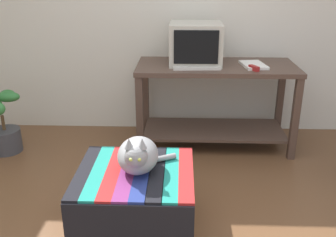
% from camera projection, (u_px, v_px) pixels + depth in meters
% --- Properties ---
extents(desk, '(1.41, 0.64, 0.78)m').
position_uv_depth(desk, '(215.00, 91.00, 3.50)').
color(desk, '#4C382D').
rests_on(desk, ground_plane).
extents(tv_monitor, '(0.45, 0.44, 0.36)m').
position_uv_depth(tv_monitor, '(195.00, 44.00, 3.39)').
color(tv_monitor, '#BCB7A8').
rests_on(tv_monitor, desk).
extents(keyboard, '(0.41, 0.18, 0.02)m').
position_uv_depth(keyboard, '(196.00, 67.00, 3.28)').
color(keyboard, beige).
rests_on(keyboard, desk).
extents(book, '(0.23, 0.32, 0.02)m').
position_uv_depth(book, '(253.00, 65.00, 3.35)').
color(book, white).
rests_on(book, desk).
extents(ottoman_with_blanket, '(0.71, 0.68, 0.42)m').
position_uv_depth(ottoman_with_blanket, '(136.00, 201.00, 2.41)').
color(ottoman_with_blanket, '#7A664C').
rests_on(ottoman_with_blanket, ground_plane).
extents(cat, '(0.36, 0.37, 0.27)m').
position_uv_depth(cat, '(138.00, 155.00, 2.30)').
color(cat, gray).
rests_on(cat, ottoman_with_blanket).
extents(potted_plant, '(0.39, 0.35, 0.62)m').
position_uv_depth(potted_plant, '(2.00, 124.00, 3.43)').
color(potted_plant, '#3D3D42').
rests_on(potted_plant, ground_plane).
extents(stapler, '(0.08, 0.11, 0.04)m').
position_uv_depth(stapler, '(254.00, 68.00, 3.21)').
color(stapler, '#A31E1E').
rests_on(stapler, desk).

